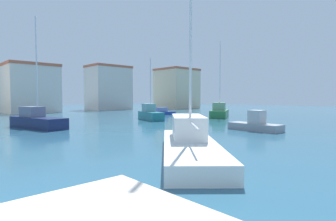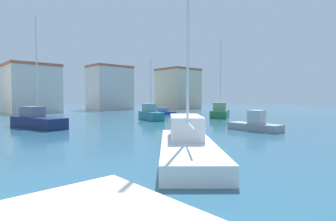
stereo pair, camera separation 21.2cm
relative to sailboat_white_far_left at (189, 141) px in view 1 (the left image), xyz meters
The scene contains 10 objects.
water 18.11m from the sailboat_white_far_left, 68.11° to the left, with size 160.00×160.00×0.00m, color #285670.
sailboat_white_far_left is the anchor object (origin of this frame).
sailboat_teal_mid_harbor 20.12m from the sailboat_white_far_left, 55.91° to the left, with size 3.15×5.43×7.45m.
sailboat_green_outer_mooring 24.73m from the sailboat_white_far_left, 32.56° to the left, with size 6.49×4.96×10.40m.
sailboat_navy_far_right 16.82m from the sailboat_white_far_left, 95.59° to the left, with size 3.09×6.79×9.76m.
motorboat_blue_distant_east 29.37m from the sailboat_white_far_left, 51.70° to the left, with size 5.91×2.99×1.19m.
motorboat_grey_near_pier 11.06m from the sailboat_white_far_left, 13.12° to the left, with size 1.70×4.38×1.66m.
yacht_club 44.90m from the sailboat_white_far_left, 82.89° to the left, with size 8.43×9.50×8.74m.
warehouse_block 51.21m from the sailboat_white_far_left, 63.56° to the left, with size 9.08×6.78×10.02m.
waterfront_apartments 57.29m from the sailboat_white_far_left, 45.51° to the left, with size 9.22×8.76×10.24m.
Camera 1 is at (-0.90, -5.06, 2.65)m, focal length 28.29 mm.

